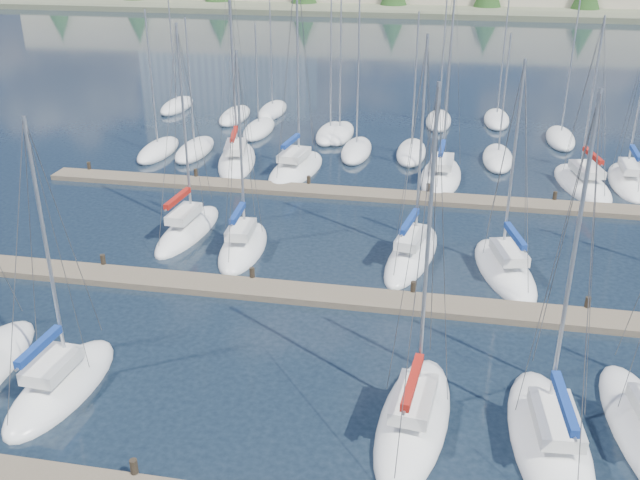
% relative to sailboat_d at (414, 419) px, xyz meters
% --- Properties ---
extents(ground, '(400.00, 400.00, 0.00)m').
position_rel_sailboat_d_xyz_m(ground, '(-4.69, 52.51, -0.19)').
color(ground, '#182431').
rests_on(ground, ground).
extents(dock_mid, '(44.00, 1.93, 1.10)m').
position_rel_sailboat_d_xyz_m(dock_mid, '(-4.69, 8.53, -0.03)').
color(dock_mid, '#6B5E4C').
rests_on(dock_mid, ground).
extents(dock_far, '(44.00, 1.93, 1.10)m').
position_rel_sailboat_d_xyz_m(dock_far, '(-4.69, 22.53, -0.03)').
color(dock_far, '#6B5E4C').
rests_on(dock_far, ground).
extents(sailboat_d, '(3.22, 8.08, 12.99)m').
position_rel_sailboat_d_xyz_m(sailboat_d, '(0.00, 0.00, 0.00)').
color(sailboat_d, white).
rests_on(sailboat_d, ground).
extents(sailboat_p, '(3.11, 8.46, 14.12)m').
position_rel_sailboat_d_xyz_m(sailboat_p, '(0.03, 27.04, -0.00)').
color(sailboat_p, white).
rests_on(sailboat_p, ground).
extents(sailboat_k, '(3.50, 8.29, 12.38)m').
position_rel_sailboat_d_xyz_m(sailboat_k, '(-1.06, 13.83, 0.00)').
color(sailboat_k, white).
rests_on(sailboat_k, ground).
extents(sailboat_q, '(4.39, 8.55, 11.88)m').
position_rel_sailboat_d_xyz_m(sailboat_q, '(9.55, 27.19, -0.01)').
color(sailboat_q, white).
rests_on(sailboat_q, ground).
extents(sailboat_j, '(2.70, 6.73, 11.45)m').
position_rel_sailboat_d_xyz_m(sailboat_j, '(-10.26, 13.09, -0.00)').
color(sailboat_j, white).
rests_on(sailboat_j, ground).
extents(sailboat_o, '(3.91, 8.51, 15.28)m').
position_rel_sailboat_d_xyz_m(sailboat_o, '(-10.30, 26.69, 0.00)').
color(sailboat_o, white).
rests_on(sailboat_o, ground).
extents(sailboat_r, '(2.55, 7.88, 12.91)m').
position_rel_sailboat_d_xyz_m(sailboat_r, '(12.64, 28.29, 0.00)').
color(sailboat_r, white).
rests_on(sailboat_r, ground).
extents(sailboat_l, '(4.17, 7.83, 11.53)m').
position_rel_sailboat_d_xyz_m(sailboat_l, '(3.78, 12.90, -0.01)').
color(sailboat_l, white).
rests_on(sailboat_l, ground).
extents(sailboat_e, '(3.28, 8.34, 13.01)m').
position_rel_sailboat_d_xyz_m(sailboat_e, '(4.71, -0.20, -0.00)').
color(sailboat_e, white).
rests_on(sailboat_e, ground).
extents(sailboat_c, '(2.83, 6.78, 11.43)m').
position_rel_sailboat_d_xyz_m(sailboat_c, '(-13.55, -0.54, -0.00)').
color(sailboat_c, white).
rests_on(sailboat_c, ground).
extents(sailboat_i, '(2.67, 7.63, 12.48)m').
position_rel_sailboat_d_xyz_m(sailboat_i, '(-14.04, 14.67, 0.01)').
color(sailboat_i, white).
rests_on(sailboat_i, ground).
extents(sailboat_n, '(4.46, 9.23, 15.79)m').
position_rel_sailboat_d_xyz_m(sailboat_n, '(-15.07, 27.76, 0.01)').
color(sailboat_n, white).
rests_on(sailboat_n, ground).
extents(distant_boats, '(36.93, 20.75, 13.30)m').
position_rel_sailboat_d_xyz_m(distant_boats, '(-9.03, 36.28, 0.11)').
color(distant_boats, '#9EA0A5').
rests_on(distant_boats, ground).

